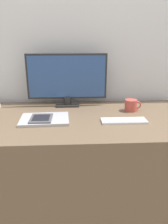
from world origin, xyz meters
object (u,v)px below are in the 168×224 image
at_px(keyboard, 124,121).
at_px(coffee_mug, 131,105).
at_px(laptop, 45,119).
at_px(monitor, 67,79).
at_px(ereader, 41,118).

xyz_separation_m(keyboard, coffee_mug, (0.10, 0.21, 0.03)).
distance_m(laptop, coffee_mug, 0.61).
relative_size(keyboard, coffee_mug, 2.37).
relative_size(monitor, ereader, 3.67).
xyz_separation_m(monitor, laptop, (-0.14, -0.31, -0.20)).
distance_m(keyboard, laptop, 0.50).
relative_size(laptop, ereader, 1.91).
height_order(ereader, coffee_mug, coffee_mug).
relative_size(monitor, laptop, 1.92).
distance_m(monitor, ereader, 0.41).
relative_size(monitor, keyboard, 2.11).
xyz_separation_m(ereader, coffee_mug, (0.61, 0.18, 0.02)).
distance_m(monitor, keyboard, 0.54).
bearing_deg(monitor, coffee_mug, -18.58).
bearing_deg(laptop, keyboard, -5.53).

